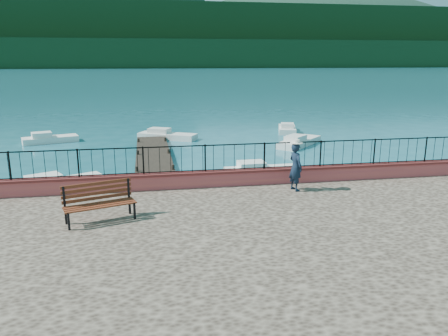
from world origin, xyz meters
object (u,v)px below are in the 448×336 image
object	(u,v)px
boat_3	(50,137)
boat_5	(287,127)
park_bench	(100,210)
boat_2	(300,140)
boat_1	(262,168)
boat_0	(58,181)
person	(296,167)
boat_4	(167,134)

from	to	relation	value
boat_3	boat_5	world-z (taller)	same
park_bench	boat_5	xyz separation A→B (m)	(12.64, 21.25, -1.13)
park_bench	boat_3	world-z (taller)	park_bench
boat_2	boat_3	size ratio (longest dim) A/B	1.19
boat_1	boat_0	bearing A→B (deg)	-177.70
boat_3	park_bench	bearing A→B (deg)	-93.07
person	boat_1	xyz separation A→B (m)	(0.54, 6.36, -1.65)
boat_3	boat_4	size ratio (longest dim) A/B	0.85
person	boat_1	world-z (taller)	person
boat_4	boat_2	bearing A→B (deg)	3.00
boat_2	boat_4	world-z (taller)	same
park_bench	person	bearing A→B (deg)	-1.15
boat_4	park_bench	bearing A→B (deg)	-70.63
boat_0	boat_1	bearing A→B (deg)	-23.67
park_bench	boat_2	distance (m)	19.60
boat_2	boat_3	xyz separation A→B (m)	(-16.97, 4.10, 0.00)
park_bench	boat_1	size ratio (longest dim) A/B	0.56
boat_5	boat_2	bearing A→B (deg)	-173.45
person	boat_3	distance (m)	21.47
boat_2	boat_5	size ratio (longest dim) A/B	1.31
boat_0	boat_5	xyz separation A→B (m)	(15.23, 13.62, 0.00)
boat_2	boat_5	bearing A→B (deg)	35.13
boat_3	boat_4	distance (m)	8.21
park_bench	person	xyz separation A→B (m)	(6.51, 1.93, 0.53)
boat_1	boat_4	bearing A→B (deg)	108.24
park_bench	boat_2	bearing A→B (deg)	35.69
boat_0	boat_2	size ratio (longest dim) A/B	0.93
park_bench	boat_0	distance (m)	8.14
boat_0	boat_4	size ratio (longest dim) A/B	0.95
boat_3	boat_2	bearing A→B (deg)	-31.60
person	boat_2	bearing A→B (deg)	-37.12
park_bench	boat_1	distance (m)	10.94
boat_5	person	bearing A→B (deg)	178.67
person	boat_5	world-z (taller)	person
person	boat_0	xyz separation A→B (m)	(-9.11, 5.71, -1.65)
boat_5	boat_3	bearing A→B (deg)	110.90
boat_1	boat_3	xyz separation A→B (m)	(-12.34, 11.50, 0.00)
park_bench	boat_5	world-z (taller)	park_bench
boat_2	boat_4	xyz separation A→B (m)	(-8.75, 4.05, 0.00)
boat_3	person	bearing A→B (deg)	-74.58
person	boat_4	distance (m)	18.24
boat_2	park_bench	bearing A→B (deg)	-171.84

